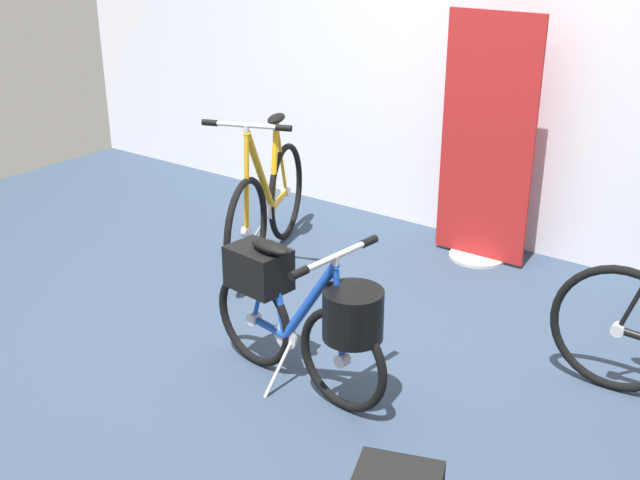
{
  "coord_description": "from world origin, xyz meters",
  "views": [
    {
      "loc": [
        2.26,
        -2.66,
        2.06
      ],
      "look_at": [
        0.11,
        0.25,
        0.55
      ],
      "focal_mm": 44.55,
      "sensor_mm": 36.0,
      "label": 1
    }
  ],
  "objects": [
    {
      "name": "ground_plane",
      "position": [
        0.0,
        0.0,
        0.0
      ],
      "size": [
        7.15,
        7.15,
        0.0
      ],
      "primitive_type": "plane",
      "color": "#2D3D51"
    },
    {
      "name": "back_wall",
      "position": [
        0.0,
        2.02,
        1.34
      ],
      "size": [
        7.15,
        0.1,
        2.68
      ],
      "primitive_type": "cube",
      "color": "silver",
      "rests_on": "ground_plane"
    },
    {
      "name": "floor_banner_stand",
      "position": [
        0.32,
        1.67,
        0.68
      ],
      "size": [
        0.6,
        0.36,
        1.53
      ],
      "color": "#B7B7BC",
      "rests_on": "ground_plane"
    },
    {
      "name": "folding_bike_foreground",
      "position": [
        0.33,
        -0.17,
        0.4
      ],
      "size": [
        1.05,
        0.53,
        0.75
      ],
      "color": "black",
      "rests_on": "ground_plane"
    },
    {
      "name": "display_bike_right",
      "position": [
        -0.76,
        0.88,
        0.36
      ],
      "size": [
        0.63,
        1.31,
        0.97
      ],
      "color": "black",
      "rests_on": "ground_plane"
    }
  ]
}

